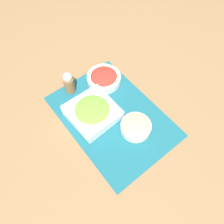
{
  "coord_description": "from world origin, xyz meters",
  "views": [
    {
      "loc": [
        0.38,
        -0.3,
        0.82
      ],
      "look_at": [
        0.0,
        0.0,
        0.03
      ],
      "focal_mm": 35.0,
      "sensor_mm": 36.0,
      "label": 1
    }
  ],
  "objects_px": {
    "lettuce_bowl": "(92,112)",
    "cucumber_bowl": "(136,126)",
    "tomato_bowl": "(104,78)",
    "pepper_shaker": "(69,83)"
  },
  "relations": [
    {
      "from": "lettuce_bowl",
      "to": "tomato_bowl",
      "type": "bearing_deg",
      "value": 128.89
    },
    {
      "from": "cucumber_bowl",
      "to": "tomato_bowl",
      "type": "relative_size",
      "value": 0.79
    },
    {
      "from": "lettuce_bowl",
      "to": "cucumber_bowl",
      "type": "bearing_deg",
      "value": 31.65
    },
    {
      "from": "lettuce_bowl",
      "to": "cucumber_bowl",
      "type": "distance_m",
      "value": 0.19
    },
    {
      "from": "lettuce_bowl",
      "to": "pepper_shaker",
      "type": "bearing_deg",
      "value": -179.86
    },
    {
      "from": "cucumber_bowl",
      "to": "pepper_shaker",
      "type": "bearing_deg",
      "value": -163.54
    },
    {
      "from": "tomato_bowl",
      "to": "lettuce_bowl",
      "type": "bearing_deg",
      "value": -51.11
    },
    {
      "from": "cucumber_bowl",
      "to": "tomato_bowl",
      "type": "height_order",
      "value": "same"
    },
    {
      "from": "cucumber_bowl",
      "to": "pepper_shaker",
      "type": "height_order",
      "value": "pepper_shaker"
    },
    {
      "from": "pepper_shaker",
      "to": "lettuce_bowl",
      "type": "bearing_deg",
      "value": 0.14
    }
  ]
}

